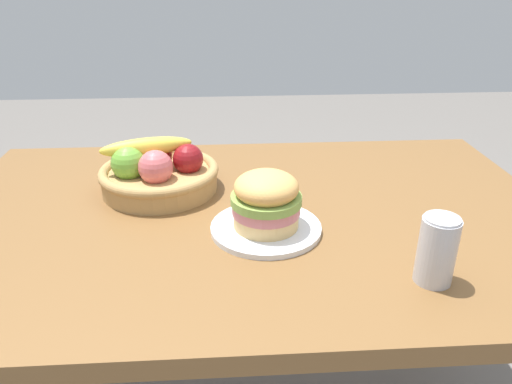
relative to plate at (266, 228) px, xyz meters
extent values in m
cube|color=brown|center=(-0.03, 0.09, -0.03)|extent=(1.40, 0.90, 0.04)
cylinder|color=brown|center=(-0.65, 0.46, -0.40)|extent=(0.07, 0.07, 0.71)
cylinder|color=brown|center=(0.59, 0.46, -0.40)|extent=(0.07, 0.07, 0.71)
cylinder|color=white|center=(0.00, 0.00, 0.00)|extent=(0.23, 0.23, 0.01)
cylinder|color=#E5BC75|center=(0.00, 0.00, 0.02)|extent=(0.14, 0.14, 0.03)
cylinder|color=#C67075|center=(0.00, 0.00, 0.05)|extent=(0.14, 0.14, 0.02)
cylinder|color=#84A84C|center=(0.00, 0.00, 0.07)|extent=(0.15, 0.15, 0.02)
ellipsoid|color=#EAAD5D|center=(0.00, 0.00, 0.09)|extent=(0.13, 0.13, 0.07)
cylinder|color=silver|center=(0.28, -0.20, 0.05)|extent=(0.07, 0.07, 0.12)
cylinder|color=silver|center=(0.28, -0.20, 0.12)|extent=(0.06, 0.06, 0.00)
cylinder|color=tan|center=(-0.24, 0.22, 0.02)|extent=(0.28, 0.28, 0.05)
torus|color=tan|center=(-0.24, 0.22, 0.04)|extent=(0.29, 0.29, 0.02)
sphere|color=maroon|center=(-0.17, 0.23, 0.07)|extent=(0.07, 0.07, 0.07)
sphere|color=red|center=(-0.25, 0.26, 0.07)|extent=(0.08, 0.08, 0.08)
sphere|color=#6BAD38|center=(-0.31, 0.20, 0.07)|extent=(0.08, 0.08, 0.08)
sphere|color=#D16066|center=(-0.24, 0.17, 0.07)|extent=(0.08, 0.08, 0.08)
ellipsoid|color=yellow|center=(-0.27, 0.23, 0.10)|extent=(0.23, 0.11, 0.06)
camera|label=1|loc=(-0.08, -0.89, 0.51)|focal=34.42mm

